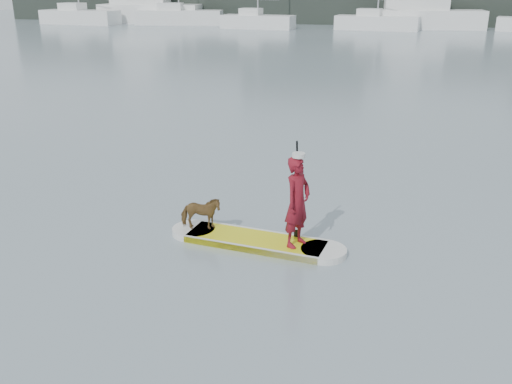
% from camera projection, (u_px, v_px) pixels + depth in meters
% --- Properties ---
extents(ground, '(140.00, 140.00, 0.00)m').
position_uv_depth(ground, '(349.00, 181.00, 13.45)').
color(ground, slate).
rests_on(ground, ground).
extents(paddleboard, '(3.28, 1.10, 0.12)m').
position_uv_depth(paddleboard, '(256.00, 241.00, 10.24)').
color(paddleboard, yellow).
rests_on(paddleboard, ground).
extents(paddler, '(0.58, 0.69, 1.59)m').
position_uv_depth(paddler, '(297.00, 202.00, 9.69)').
color(paddler, maroon).
rests_on(paddler, paddleboard).
extents(white_cap, '(0.22, 0.22, 0.07)m').
position_uv_depth(white_cap, '(299.00, 155.00, 9.40)').
color(white_cap, silver).
rests_on(white_cap, paddler).
extents(dog, '(0.81, 0.49, 0.64)m').
position_uv_depth(dog, '(201.00, 213.00, 10.48)').
color(dog, brown).
rests_on(dog, paddleboard).
extents(paddle, '(0.10, 0.30, 2.00)m').
position_uv_depth(paddle, '(297.00, 202.00, 10.02)').
color(paddle, black).
rests_on(paddle, ground).
extents(sailboat_a, '(8.74, 3.46, 12.38)m').
position_uv_depth(sailboat_a, '(79.00, 16.00, 61.01)').
color(sailboat_a, white).
rests_on(sailboat_a, ground).
extents(sailboat_b, '(9.40, 4.24, 13.47)m').
position_uv_depth(sailboat_b, '(179.00, 15.00, 60.44)').
color(sailboat_b, white).
rests_on(sailboat_b, ground).
extents(sailboat_c, '(7.26, 2.97, 10.16)m').
position_uv_depth(sailboat_c, '(257.00, 21.00, 55.51)').
color(sailboat_c, white).
rests_on(sailboat_c, ground).
extents(sailboat_d, '(7.97, 3.22, 11.43)m').
position_uv_depth(sailboat_d, '(376.00, 21.00, 53.92)').
color(sailboat_d, white).
rests_on(sailboat_d, ground).
extents(motor_yacht_a, '(11.05, 4.43, 6.45)m').
position_uv_depth(motor_yacht_a, '(422.00, 9.00, 54.97)').
color(motor_yacht_a, white).
rests_on(motor_yacht_a, ground).
extents(motor_yacht_b, '(11.30, 4.70, 7.27)m').
position_uv_depth(motor_yacht_b, '(146.00, 4.00, 62.48)').
color(motor_yacht_b, white).
rests_on(motor_yacht_b, ground).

